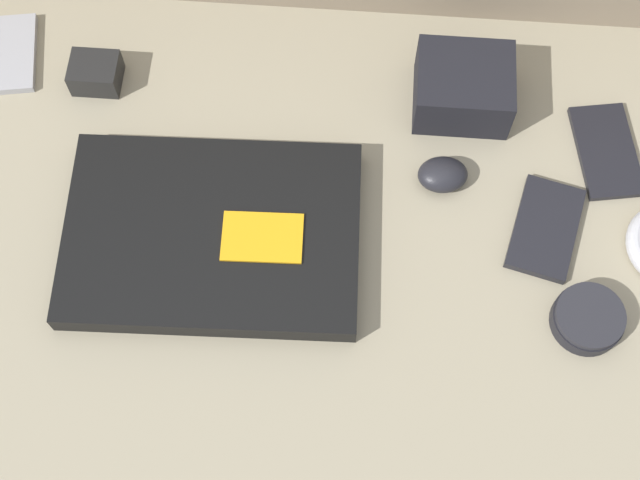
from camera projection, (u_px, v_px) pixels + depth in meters
The scene contains 10 objects.
ground_plane at pixel (320, 282), 1.12m from camera, with size 8.00×8.00×0.00m, color #7A6651.
couch_seat at pixel (320, 265), 1.07m from camera, with size 1.09×0.67×0.11m.
laptop at pixel (213, 232), 1.01m from camera, with size 0.34×0.24×0.03m.
computer_mouse at pixel (443, 175), 1.04m from camera, with size 0.06×0.05×0.03m.
speaker_puck at pixel (588, 319), 0.97m from camera, with size 0.08×0.08×0.03m.
phone_silver at pixel (9, 54), 1.12m from camera, with size 0.08×0.12×0.01m.
phone_black at pixel (606, 151), 1.06m from camera, with size 0.09×0.13×0.01m.
phone_small at pixel (545, 228), 1.02m from camera, with size 0.10×0.13×0.01m.
camera_pouch at pixel (463, 88), 1.06m from camera, with size 0.11×0.10×0.06m.
charger_brick at pixel (96, 73), 1.09m from camera, with size 0.06×0.05×0.04m.
Camera 1 is at (0.03, -0.40, 1.04)m, focal length 50.00 mm.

